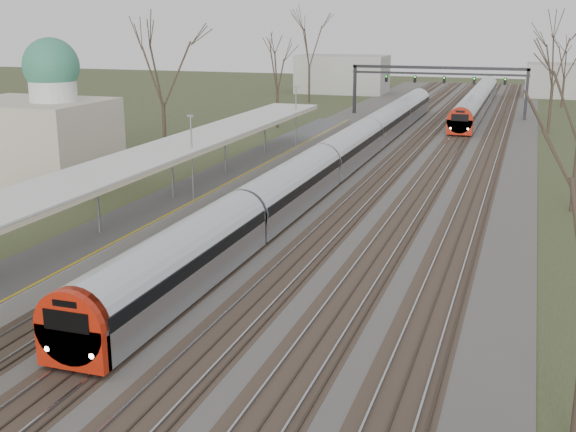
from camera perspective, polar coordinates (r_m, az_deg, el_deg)
name	(u,v)px	position (r m, az deg, el deg)	size (l,w,h in m)	color
track_bed	(390,160)	(61.15, 8.05, 4.39)	(24.00, 160.00, 0.22)	#474442
platform	(198,193)	(47.49, -7.09, 1.84)	(3.50, 69.00, 1.00)	#9E9B93
canopy	(163,153)	(42.86, -9.83, 4.96)	(4.10, 50.00, 3.11)	slate
dome_building	(36,133)	(53.93, -19.28, 6.19)	(10.00, 8.00, 10.30)	#C1B5A0
signal_gantry	(439,76)	(89.98, 11.82, 10.77)	(21.00, 0.59, 6.08)	black
tree_west_far	(161,64)	(59.29, -9.97, 11.73)	(5.50, 5.50, 11.33)	#2D231C
train_near	(348,149)	(57.97, 4.73, 5.32)	(2.62, 75.21, 3.05)	#B1B4BC
train_far	(477,100)	(96.49, 14.71, 8.83)	(2.62, 45.21, 3.05)	#B1B4BC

